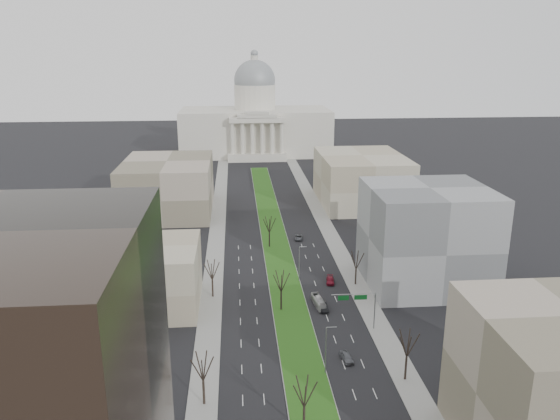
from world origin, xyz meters
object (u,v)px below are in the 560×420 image
car_black (323,306)px  car_red (330,280)px  box_van (319,302)px  car_grey_near (347,357)px  car_grey_far (299,237)px

car_black → car_red: size_ratio=1.04×
box_van → car_red: bearing=62.2°
car_grey_near → car_black: bearing=85.3°
car_grey_near → car_grey_far: (-1.05, 67.12, -0.07)m
car_grey_near → car_black: size_ratio=0.88×
car_black → car_red: 14.61m
car_grey_near → car_red: 34.83m
car_black → box_van: bearing=107.4°
car_grey_near → car_red: bearing=77.4°
car_black → box_van: (-0.71, 1.86, 0.21)m
car_grey_near → car_grey_far: car_grey_near is taller
car_black → car_grey_far: (0.04, 46.45, -0.15)m
car_grey_near → car_grey_far: 67.13m
box_van → car_grey_far: bearing=82.6°
car_black → car_red: car_black is taller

